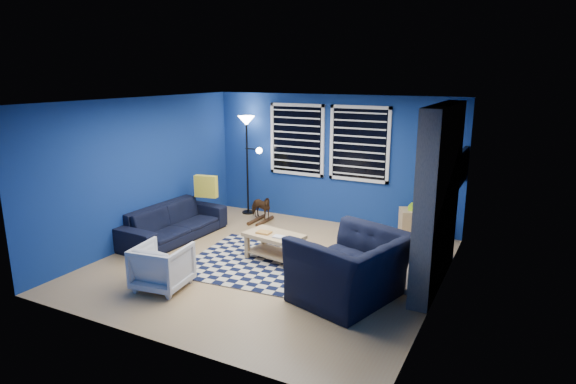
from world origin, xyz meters
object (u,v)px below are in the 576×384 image
object	(u,v)px
armchair_big	(351,268)
tv	(461,168)
floor_lamp	(248,134)
rocking_horse	(260,207)
coffee_table	(274,241)
sofa	(174,223)
armchair_bent	(162,266)
cabinet	(418,224)

from	to	relation	value
armchair_big	tv	bearing A→B (deg)	176.89
floor_lamp	rocking_horse	bearing A→B (deg)	-39.02
rocking_horse	coffee_table	xyz separation A→B (m)	(1.20, -1.63, 0.00)
tv	sofa	xyz separation A→B (m)	(-4.55, -1.75, -1.10)
rocking_horse	coffee_table	world-z (taller)	rocking_horse
armchair_big	floor_lamp	world-z (taller)	floor_lamp
armchair_bent	rocking_horse	size ratio (longest dim) A/B	1.21
tv	coffee_table	xyz separation A→B (m)	(-2.47, -1.81, -1.08)
tv	armchair_big	xyz separation A→B (m)	(-0.93, -2.56, -0.96)
armchair_bent	coffee_table	size ratio (longest dim) A/B	0.70
sofa	armchair_bent	bearing A→B (deg)	-141.80
rocking_horse	armchair_bent	bearing A→B (deg)	-161.13
coffee_table	cabinet	distance (m)	2.74
tv	coffee_table	size ratio (longest dim) A/B	1.01
sofa	armchair_bent	world-z (taller)	armchair_bent
armchair_big	cabinet	bearing A→B (deg)	-168.38
tv	cabinet	world-z (taller)	tv
cabinet	tv	bearing A→B (deg)	-43.31
tv	floor_lamp	distance (m)	4.22
armchair_big	floor_lamp	bearing A→B (deg)	-113.67
sofa	rocking_horse	world-z (taller)	sofa
rocking_horse	cabinet	world-z (taller)	cabinet
tv	armchair_big	bearing A→B (deg)	-110.00
sofa	rocking_horse	bearing A→B (deg)	-26.85
floor_lamp	armchair_big	bearing A→B (deg)	-40.55
coffee_table	floor_lamp	distance (m)	3.02
sofa	armchair_big	bearing A→B (deg)	-100.38
sofa	coffee_table	distance (m)	2.07
armchair_bent	sofa	bearing A→B (deg)	-61.79
sofa	armchair_bent	xyz separation A→B (m)	(1.20, -1.65, 0.01)
tv	armchair_bent	xyz separation A→B (m)	(-3.35, -3.40, -1.09)
armchair_big	coffee_table	xyz separation A→B (m)	(-1.54, 0.74, -0.13)
rocking_horse	coffee_table	size ratio (longest dim) A/B	0.58
armchair_big	armchair_bent	world-z (taller)	armchair_big
sofa	armchair_big	distance (m)	3.71
tv	rocking_horse	distance (m)	3.84
coffee_table	floor_lamp	world-z (taller)	floor_lamp
tv	sofa	size ratio (longest dim) A/B	0.48
armchair_bent	rocking_horse	bearing A→B (deg)	-91.94
floor_lamp	coffee_table	bearing A→B (deg)	-49.92
rocking_horse	floor_lamp	world-z (taller)	floor_lamp
armchair_bent	rocking_horse	world-z (taller)	armchair_bent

